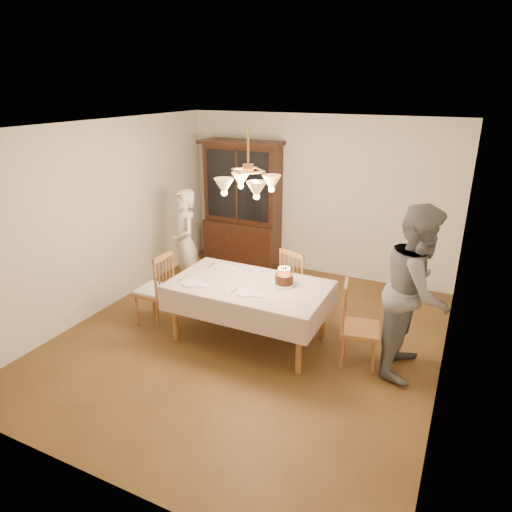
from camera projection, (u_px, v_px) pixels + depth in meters
The scene contains 14 objects.
ground at pixel (249, 338), 5.79m from camera, with size 5.00×5.00×0.00m, color #523417.
room_shell at pixel (248, 218), 5.23m from camera, with size 5.00×5.00×5.00m.
dining_table at pixel (249, 289), 5.55m from camera, with size 1.90×1.10×0.76m.
china_hutch at pixel (242, 207), 7.83m from camera, with size 1.38×0.54×2.16m.
chair_far_side at pixel (299, 287), 6.19m from camera, with size 0.56×0.55×1.00m.
chair_left_end at pixel (155, 291), 6.03m from camera, with size 0.42×0.44×1.00m.
chair_right_end at pixel (359, 329), 5.12m from camera, with size 0.50×0.52×1.00m.
elderly_woman at pixel (186, 243), 6.78m from camera, with size 0.59×0.39×1.61m, color beige.
adult_in_grey at pixel (417, 291), 4.87m from camera, with size 0.93×0.72×1.90m, color slate.
birthday_cake at pixel (284, 279), 5.49m from camera, with size 0.30×0.30×0.22m.
place_setting_near_left at pixel (193, 283), 5.53m from camera, with size 0.42×0.27×0.02m.
place_setting_near_right at pixel (248, 293), 5.26m from camera, with size 0.39×0.24×0.02m.
place_setting_far_left at pixel (223, 267), 6.02m from camera, with size 0.39×0.24×0.02m.
chandelier at pixel (248, 184), 5.09m from camera, with size 0.62×0.62×0.73m.
Camera 1 is at (2.27, -4.51, 3.03)m, focal length 32.00 mm.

